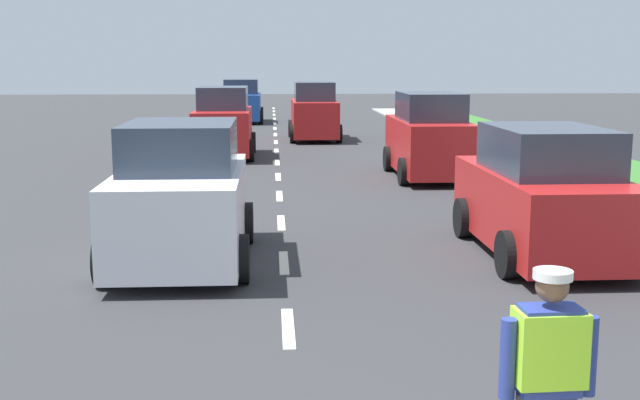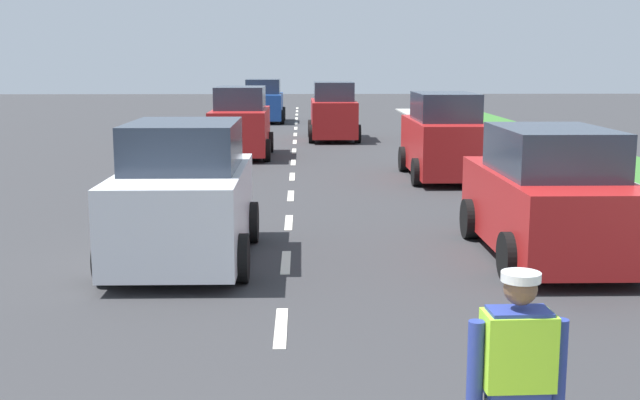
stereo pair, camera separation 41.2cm
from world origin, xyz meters
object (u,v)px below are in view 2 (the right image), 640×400
object	(u,v)px
car_oncoming_third	(263,102)
car_parked_far	(444,139)
road_worker	(519,380)
car_outgoing_far	(333,113)
car_oncoming_second	(241,124)
car_parked_curbside	(548,197)
car_oncoming_lead	(185,197)

from	to	relation	value
car_oncoming_third	car_parked_far	xyz separation A→B (m)	(5.50, -18.95, 0.05)
road_worker	car_parked_far	xyz separation A→B (m)	(2.21, 15.47, 0.09)
car_oncoming_third	car_outgoing_far	xyz separation A→B (m)	(3.07, -8.82, 0.05)
car_oncoming_third	car_parked_far	distance (m)	19.73
car_oncoming_second	car_parked_far	bearing A→B (deg)	-40.76
car_parked_far	car_outgoing_far	world-z (taller)	same
car_outgoing_far	car_oncoming_second	bearing A→B (deg)	-120.42
car_parked_far	car_parked_curbside	xyz separation A→B (m)	(0.14, -8.42, -0.08)
car_parked_far	car_parked_curbside	distance (m)	8.42
road_worker	car_oncoming_second	distance (m)	20.54
car_oncoming_third	car_oncoming_lead	size ratio (longest dim) A/B	0.98
car_parked_far	car_oncoming_second	world-z (taller)	car_parked_far
road_worker	car_outgoing_far	size ratio (longest dim) A/B	0.42
car_oncoming_second	car_outgoing_far	size ratio (longest dim) A/B	0.99
car_oncoming_lead	car_parked_curbside	size ratio (longest dim) A/B	0.93
car_oncoming_third	car_outgoing_far	size ratio (longest dim) A/B	1.00
car_oncoming_lead	car_outgoing_far	distance (m)	18.86
car_parked_far	car_oncoming_second	distance (m)	7.34
car_oncoming_lead	car_oncoming_third	bearing A→B (deg)	90.15
road_worker	car_outgoing_far	distance (m)	25.60
road_worker	car_parked_far	size ratio (longest dim) A/B	0.40
car_oncoming_second	car_oncoming_lead	distance (m)	13.28
car_oncoming_lead	car_parked_far	bearing A→B (deg)	57.40
car_oncoming_third	car_oncoming_second	bearing A→B (deg)	-90.27
car_parked_far	car_outgoing_far	xyz separation A→B (m)	(-2.43, 10.13, -0.00)
car_parked_curbside	car_parked_far	bearing A→B (deg)	90.95
car_oncoming_second	car_oncoming_lead	bearing A→B (deg)	-89.41
car_parked_curbside	car_oncoming_third	bearing A→B (deg)	101.63
road_worker	car_oncoming_lead	bearing A→B (deg)	114.72
car_parked_curbside	car_oncoming_lead	bearing A→B (deg)	-179.35
car_parked_far	road_worker	bearing A→B (deg)	-98.14
car_oncoming_third	car_outgoing_far	world-z (taller)	car_outgoing_far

